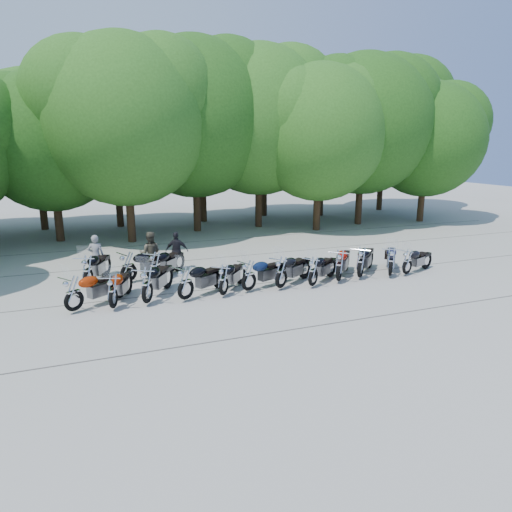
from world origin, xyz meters
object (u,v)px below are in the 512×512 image
object	(u,v)px
motorcycle_7	(313,271)
motorcycle_14	(156,265)
motorcycle_3	(186,282)
motorcycle_0	(73,292)
motorcycle_5	(249,275)
motorcycle_9	(361,261)
motorcycle_11	(408,261)
motorcycle_13	(128,266)
motorcycle_2	(147,284)
motorcycle_8	(339,264)
motorcycle_12	(88,270)
motorcycle_10	(391,261)
motorcycle_4	(224,279)
rider_0	(96,256)
motorcycle_1	(113,290)
rider_2	(177,251)
motorcycle_6	(281,271)

from	to	relation	value
motorcycle_7	motorcycle_14	size ratio (longest dim) A/B	0.97
motorcycle_3	motorcycle_14	distance (m)	2.63
motorcycle_0	motorcycle_5	xyz separation A→B (m)	(5.84, -0.00, -0.02)
motorcycle_9	motorcycle_11	size ratio (longest dim) A/B	1.19
motorcycle_3	motorcycle_9	xyz separation A→B (m)	(6.99, 0.16, 0.03)
motorcycle_13	motorcycle_2	bearing A→B (deg)	162.68
motorcycle_13	motorcycle_11	bearing A→B (deg)	-129.39
motorcycle_8	motorcycle_12	distance (m)	9.37
motorcycle_10	motorcycle_2	bearing A→B (deg)	36.28
motorcycle_4	motorcycle_10	bearing A→B (deg)	-140.82
motorcycle_13	rider_0	world-z (taller)	rider_0
motorcycle_1	motorcycle_14	xyz separation A→B (m)	(1.74, 2.54, 0.02)
motorcycle_10	motorcycle_14	xyz separation A→B (m)	(-8.85, 2.63, -0.02)
motorcycle_13	rider_2	size ratio (longest dim) A/B	1.51
motorcycle_5	motorcycle_12	world-z (taller)	motorcycle_12
motorcycle_0	motorcycle_3	xyz separation A→B (m)	(3.52, -0.16, 0.01)
motorcycle_14	motorcycle_12	bearing A→B (deg)	40.34
motorcycle_10	rider_2	xyz separation A→B (m)	(-7.72, 4.19, 0.11)
motorcycle_6	rider_2	world-z (taller)	rider_2
motorcycle_10	motorcycle_14	world-z (taller)	motorcycle_10
motorcycle_5	motorcycle_6	distance (m)	1.21
motorcycle_7	motorcycle_13	distance (m)	7.00
motorcycle_13	motorcycle_5	bearing A→B (deg)	-148.37
motorcycle_1	motorcycle_14	size ratio (longest dim) A/B	0.97
motorcycle_8	motorcycle_2	bearing A→B (deg)	39.40
motorcycle_7	motorcycle_9	xyz separation A→B (m)	(2.26, 0.31, 0.07)
motorcycle_2	motorcycle_8	xyz separation A→B (m)	(7.22, -0.05, -0.00)
motorcycle_10	rider_0	distance (m)	11.75
motorcycle_4	motorcycle_13	bearing A→B (deg)	-4.09
motorcycle_11	motorcycle_0	bearing A→B (deg)	68.00
motorcycle_8	motorcycle_11	xyz separation A→B (m)	(3.09, -0.11, -0.11)
motorcycle_2	motorcycle_11	bearing A→B (deg)	-150.37
motorcycle_12	motorcycle_14	bearing A→B (deg)	-158.31
motorcycle_11	motorcycle_13	world-z (taller)	motorcycle_13
motorcycle_0	motorcycle_12	xyz separation A→B (m)	(0.47, 2.44, 0.03)
motorcycle_8	rider_2	world-z (taller)	rider_2
motorcycle_4	motorcycle_10	distance (m)	6.91
motorcycle_8	motorcycle_12	size ratio (longest dim) A/B	1.02
motorcycle_9	motorcycle_14	world-z (taller)	motorcycle_9
motorcycle_2	motorcycle_9	world-z (taller)	motorcycle_2
motorcycle_1	motorcycle_14	bearing A→B (deg)	-103.41
motorcycle_5	rider_0	world-z (taller)	rider_0
motorcycle_1	motorcycle_5	xyz separation A→B (m)	(4.67, 0.15, 0.01)
motorcycle_11	motorcycle_14	world-z (taller)	motorcycle_14
motorcycle_6	motorcycle_7	size ratio (longest dim) A/B	1.06
motorcycle_3	motorcycle_9	distance (m)	7.00
motorcycle_10	motorcycle_14	size ratio (longest dim) A/B	1.03
motorcycle_1	motorcycle_11	xyz separation A→B (m)	(11.40, -0.08, -0.05)
motorcycle_12	motorcycle_3	bearing A→B (deg)	162.37
motorcycle_3	motorcycle_5	world-z (taller)	motorcycle_3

